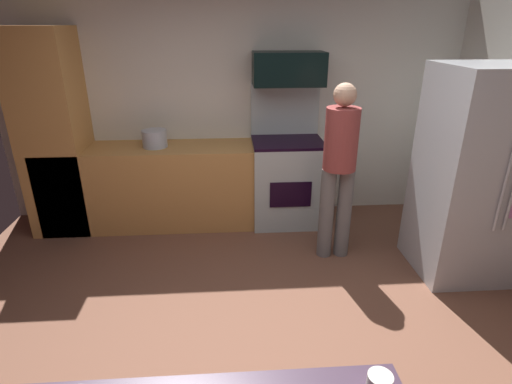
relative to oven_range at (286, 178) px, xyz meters
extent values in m
cube|color=brown|center=(-0.54, -1.97, -0.52)|extent=(5.20, 4.80, 0.02)
cube|color=silver|center=(-0.54, 0.37, 0.79)|extent=(5.20, 0.12, 2.60)
cube|color=#C18847|center=(-1.44, 0.01, -0.06)|extent=(2.40, 0.60, 0.90)
cube|color=#C18847|center=(-2.44, 0.01, 0.54)|extent=(0.60, 0.60, 2.10)
cube|color=#AFC0BE|center=(0.00, -0.01, -0.05)|extent=(0.76, 0.64, 0.92)
cube|color=black|center=(0.00, -0.01, 0.42)|extent=(0.76, 0.64, 0.03)
cube|color=#AFC0BE|center=(0.00, 0.28, 0.72)|extent=(0.76, 0.06, 0.57)
cube|color=black|center=(0.00, -0.34, -0.06)|extent=(0.44, 0.01, 0.28)
cube|color=black|center=(0.00, 0.09, 1.17)|extent=(0.74, 0.38, 0.34)
cube|color=#B4BABF|center=(1.49, -1.11, 0.40)|extent=(0.87, 0.76, 1.83)
cylinder|color=#B4BABF|center=(1.45, -1.51, 0.49)|extent=(0.02, 0.02, 0.82)
cylinder|color=slate|center=(0.27, -0.81, -0.07)|extent=(0.14, 0.14, 0.89)
cylinder|color=slate|center=(0.44, -0.81, -0.07)|extent=(0.14, 0.14, 0.89)
cylinder|color=brown|center=(0.36, -0.81, 0.66)|extent=(0.30, 0.30, 0.56)
sphere|color=tan|center=(0.36, -0.81, 1.05)|extent=(0.20, 0.20, 0.20)
cylinder|color=#ADB8C7|center=(-1.42, 0.01, 0.48)|extent=(0.26, 0.26, 0.18)
camera|label=1|loc=(-0.63, -4.22, 1.60)|focal=28.40mm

